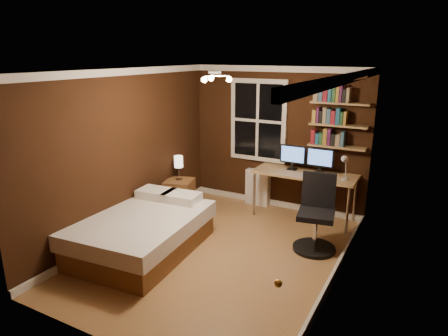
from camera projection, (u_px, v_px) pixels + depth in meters
The scene contains 24 objects.
floor at pixel (219, 253), 5.62m from camera, with size 4.20×4.20×0.00m, color brown.
wall_back at pixel (277, 139), 7.05m from camera, with size 3.20×0.04×2.50m, color black.
wall_left at pixel (126, 154), 6.00m from camera, with size 0.04×4.20×2.50m, color black.
wall_right at pixel (342, 186), 4.54m from camera, with size 0.04×4.20×2.50m, color black.
ceiling at pixel (219, 70), 4.92m from camera, with size 3.20×4.20×0.02m, color white.
window at pixel (258, 121), 7.09m from camera, with size 1.06×0.06×1.46m, color silver.
door at pixel (296, 264), 3.30m from camera, with size 0.03×0.82×2.05m, color black, non-canonical shape.
door_knob at pixel (278, 283), 3.07m from camera, with size 0.06×0.06×0.06m, color gold.
ceiling_fixture at pixel (215, 79), 4.87m from camera, with size 0.44×0.44×0.18m, color beige, non-canonical shape.
bookshelf_lower at pixel (337, 147), 6.45m from camera, with size 0.92×0.22×0.03m, color #A17D4E.
books_row_lower at pixel (337, 139), 6.41m from camera, with size 0.48×0.16×0.23m, color maroon, non-canonical shape.
bookshelf_middle at pixel (339, 125), 6.35m from camera, with size 0.92×0.22×0.03m, color #A17D4E.
books_row_middle at pixel (339, 117), 6.32m from camera, with size 0.54×0.16×0.23m, color #1A5375, non-canonical shape.
bookshelf_upper at pixel (340, 103), 6.26m from camera, with size 0.92×0.22×0.03m, color #A17D4E.
books_row_upper at pixel (341, 95), 6.22m from camera, with size 0.54×0.16×0.23m, color #23522D, non-canonical shape.
bed at pixel (143, 232), 5.62m from camera, with size 1.55×2.05×0.66m.
nightstand at pixel (180, 196), 7.04m from camera, with size 0.46×0.46×0.57m, color brown.
bedside_lamp at pixel (179, 168), 6.90m from camera, with size 0.15×0.15×0.43m, color beige, non-canonical shape.
radiator at pixel (258, 187), 7.34m from camera, with size 0.44×0.15×0.66m, color silver.
desk at pixel (305, 176), 6.61m from camera, with size 1.69×0.63×0.80m.
monitor_left at pixel (293, 157), 6.72m from camera, with size 0.44×0.12×0.42m, color black, non-canonical shape.
monitor_right at pixel (320, 161), 6.51m from camera, with size 0.44×0.12×0.42m, color black, non-canonical shape.
desk_lamp at pixel (345, 167), 6.11m from camera, with size 0.14×0.32×0.44m, color silver, non-canonical shape.
office_chair at pixel (316, 221), 5.64m from camera, with size 0.60×0.60×1.09m.
Camera 1 is at (2.47, -4.43, 2.71)m, focal length 32.00 mm.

